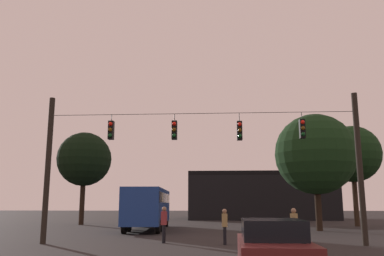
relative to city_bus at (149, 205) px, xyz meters
name	(u,v)px	position (x,y,z in m)	size (l,w,h in m)	color
ground_plane	(206,232)	(4.40, -2.12, -1.87)	(168.00, 168.00, 0.00)	black
overhead_signal_span	(202,157)	(4.48, -11.05, 2.32)	(15.69, 0.44, 7.36)	black
city_bus	(149,205)	(0.00, 0.00, 0.00)	(3.12, 11.12, 3.00)	navy
car_near_right	(273,247)	(6.68, -19.67, -1.07)	(1.94, 4.38, 1.52)	#511919
pedestrian_crossing_left	(294,225)	(8.71, -11.86, -0.88)	(0.29, 0.39, 1.74)	black
pedestrian_crossing_center	(164,222)	(2.54, -10.26, -0.84)	(0.28, 0.38, 1.79)	black
pedestrian_crossing_right	(225,224)	(5.57, -10.89, -0.91)	(0.27, 0.38, 1.69)	black
corner_building	(259,196)	(10.72, 22.43, 1.02)	(17.75, 11.54, 5.76)	black
tree_left_silhouette	(315,154)	(12.59, -0.60, 3.70)	(5.99, 5.99, 8.58)	black
tree_behind_building	(84,159)	(-7.39, 6.52, 4.22)	(5.11, 5.11, 8.67)	black
tree_right_far	(352,154)	(17.36, 5.63, 4.42)	(5.04, 5.04, 8.83)	#2D2116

